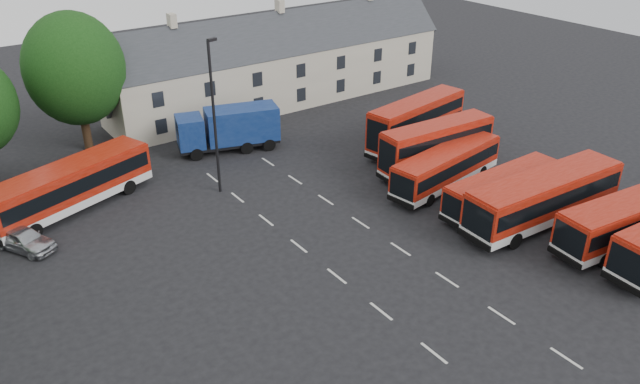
{
  "coord_description": "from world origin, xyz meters",
  "views": [
    {
      "loc": [
        -18.21,
        -21.9,
        21.23
      ],
      "look_at": [
        2.93,
        7.81,
        2.2
      ],
      "focal_mm": 35.0,
      "sensor_mm": 36.0,
      "label": 1
    }
  ],
  "objects_px": {
    "silver_car": "(23,239)",
    "lamppost": "(214,114)",
    "box_truck": "(230,127)",
    "bus_dd_south": "(437,145)"
  },
  "relations": [
    {
      "from": "bus_dd_south",
      "to": "box_truck",
      "type": "distance_m",
      "value": 17.03
    },
    {
      "from": "silver_car",
      "to": "lamppost",
      "type": "relative_size",
      "value": 0.39
    },
    {
      "from": "box_truck",
      "to": "silver_car",
      "type": "xyz_separation_m",
      "value": [
        -17.87,
        -6.22,
        -1.3
      ]
    },
    {
      "from": "box_truck",
      "to": "silver_car",
      "type": "height_order",
      "value": "box_truck"
    },
    {
      "from": "bus_dd_south",
      "to": "lamppost",
      "type": "height_order",
      "value": "lamppost"
    },
    {
      "from": "bus_dd_south",
      "to": "lamppost",
      "type": "xyz_separation_m",
      "value": [
        -15.3,
        6.69,
        3.74
      ]
    },
    {
      "from": "silver_car",
      "to": "lamppost",
      "type": "xyz_separation_m",
      "value": [
        13.63,
        -0.04,
        5.25
      ]
    },
    {
      "from": "box_truck",
      "to": "silver_car",
      "type": "distance_m",
      "value": 18.97
    },
    {
      "from": "bus_dd_south",
      "to": "lamppost",
      "type": "relative_size",
      "value": 0.87
    },
    {
      "from": "bus_dd_south",
      "to": "lamppost",
      "type": "distance_m",
      "value": 17.11
    }
  ]
}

